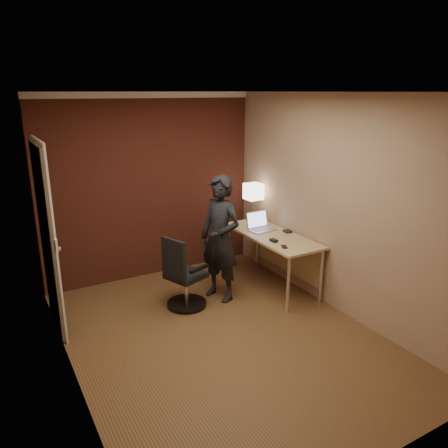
{
  "coord_description": "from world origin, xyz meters",
  "views": [
    {
      "loc": [
        -2.01,
        -3.6,
        2.51
      ],
      "look_at": [
        0.35,
        0.55,
        1.05
      ],
      "focal_mm": 35.0,
      "sensor_mm": 36.0,
      "label": 1
    }
  ],
  "objects_px": {
    "desk_lamp": "(253,192)",
    "phone": "(284,247)",
    "mouse": "(274,240)",
    "desk": "(276,243)",
    "person": "(220,239)",
    "laptop": "(260,225)",
    "wallet": "(287,231)",
    "office_chair": "(183,278)"
  },
  "relations": [
    {
      "from": "laptop",
      "to": "person",
      "type": "xyz_separation_m",
      "value": [
        -0.73,
        -0.22,
        -0.01
      ]
    },
    {
      "from": "wallet",
      "to": "mouse",
      "type": "bearing_deg",
      "value": -149.68
    },
    {
      "from": "wallet",
      "to": "person",
      "type": "distance_m",
      "value": 0.98
    },
    {
      "from": "phone",
      "to": "mouse",
      "type": "bearing_deg",
      "value": 112.94
    },
    {
      "from": "laptop",
      "to": "wallet",
      "type": "relative_size",
      "value": 3.13
    },
    {
      "from": "desk",
      "to": "mouse",
      "type": "xyz_separation_m",
      "value": [
        -0.22,
        -0.25,
        0.14
      ]
    },
    {
      "from": "mouse",
      "to": "person",
      "type": "relative_size",
      "value": 0.06
    },
    {
      "from": "desk",
      "to": "mouse",
      "type": "distance_m",
      "value": 0.36
    },
    {
      "from": "mouse",
      "to": "wallet",
      "type": "relative_size",
      "value": 0.91
    },
    {
      "from": "wallet",
      "to": "office_chair",
      "type": "xyz_separation_m",
      "value": [
        -1.5,
        0.05,
        -0.35
      ]
    },
    {
      "from": "desk",
      "to": "wallet",
      "type": "height_order",
      "value": "wallet"
    },
    {
      "from": "laptop",
      "to": "person",
      "type": "distance_m",
      "value": 0.76
    },
    {
      "from": "desk_lamp",
      "to": "wallet",
      "type": "height_order",
      "value": "desk_lamp"
    },
    {
      "from": "laptop",
      "to": "wallet",
      "type": "distance_m",
      "value": 0.38
    },
    {
      "from": "desk",
      "to": "laptop",
      "type": "bearing_deg",
      "value": 108.68
    },
    {
      "from": "laptop",
      "to": "office_chair",
      "type": "relative_size",
      "value": 0.39
    },
    {
      "from": "wallet",
      "to": "office_chair",
      "type": "relative_size",
      "value": 0.12
    },
    {
      "from": "desk_lamp",
      "to": "laptop",
      "type": "xyz_separation_m",
      "value": [
        -0.15,
        -0.39,
        -0.35
      ]
    },
    {
      "from": "desk",
      "to": "person",
      "type": "relative_size",
      "value": 0.96
    },
    {
      "from": "desk_lamp",
      "to": "mouse",
      "type": "height_order",
      "value": "desk_lamp"
    },
    {
      "from": "mouse",
      "to": "laptop",
      "type": "bearing_deg",
      "value": 72.16
    },
    {
      "from": "desk_lamp",
      "to": "person",
      "type": "relative_size",
      "value": 0.34
    },
    {
      "from": "desk",
      "to": "laptop",
      "type": "distance_m",
      "value": 0.34
    },
    {
      "from": "laptop",
      "to": "office_chair",
      "type": "distance_m",
      "value": 1.33
    },
    {
      "from": "desk",
      "to": "person",
      "type": "bearing_deg",
      "value": 176.99
    },
    {
      "from": "desk_lamp",
      "to": "person",
      "type": "bearing_deg",
      "value": -145.11
    },
    {
      "from": "phone",
      "to": "person",
      "type": "bearing_deg",
      "value": 163.51
    },
    {
      "from": "desk_lamp",
      "to": "wallet",
      "type": "relative_size",
      "value": 4.86
    },
    {
      "from": "desk_lamp",
      "to": "phone",
      "type": "bearing_deg",
      "value": -104.48
    },
    {
      "from": "office_chair",
      "to": "person",
      "type": "bearing_deg",
      "value": 2.14
    },
    {
      "from": "desk_lamp",
      "to": "phone",
      "type": "relative_size",
      "value": 4.65
    },
    {
      "from": "mouse",
      "to": "office_chair",
      "type": "relative_size",
      "value": 0.11
    },
    {
      "from": "desk",
      "to": "office_chair",
      "type": "relative_size",
      "value": 1.7
    },
    {
      "from": "phone",
      "to": "person",
      "type": "height_order",
      "value": "person"
    },
    {
      "from": "desk_lamp",
      "to": "phone",
      "type": "distance_m",
      "value": 1.23
    },
    {
      "from": "desk_lamp",
      "to": "mouse",
      "type": "xyz_separation_m",
      "value": [
        -0.28,
        -0.9,
        -0.4
      ]
    },
    {
      "from": "laptop",
      "to": "office_chair",
      "type": "bearing_deg",
      "value": -169.11
    },
    {
      "from": "office_chair",
      "to": "person",
      "type": "relative_size",
      "value": 0.56
    },
    {
      "from": "mouse",
      "to": "desk_lamp",
      "type": "bearing_deg",
      "value": 69.31
    },
    {
      "from": "person",
      "to": "desk_lamp",
      "type": "bearing_deg",
      "value": 104.59
    },
    {
      "from": "desk_lamp",
      "to": "laptop",
      "type": "relative_size",
      "value": 1.56
    },
    {
      "from": "office_chair",
      "to": "person",
      "type": "xyz_separation_m",
      "value": [
        0.52,
        0.02,
        0.39
      ]
    }
  ]
}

